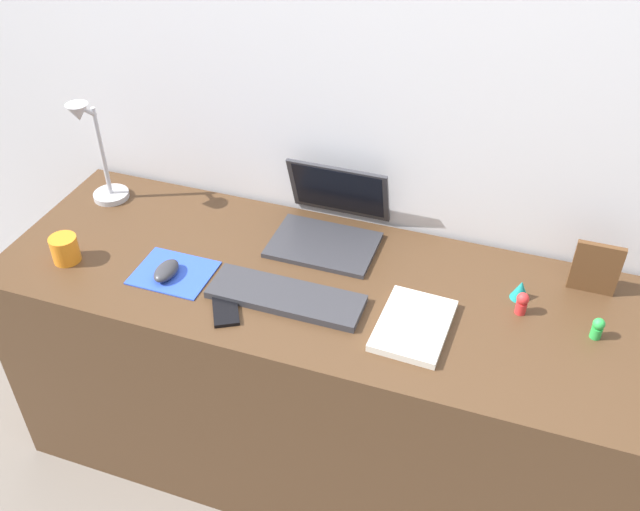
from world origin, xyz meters
The scene contains 15 objects.
ground_plane centered at (0.00, 0.00, 0.00)m, with size 6.00×6.00×0.00m, color slate.
back_wall centered at (0.00, 0.35, 0.77)m, with size 3.06×0.05×1.54m, color silver.
desk centered at (0.00, 0.00, 0.37)m, with size 1.86×0.62×0.74m, color #4C331E.
laptop centered at (-0.07, 0.21, 0.79)m, with size 0.30×0.28×0.20m.
keyboard centered at (-0.09, -0.10, 0.75)m, with size 0.41×0.13×0.02m, color #333338.
mousepad centered at (-0.42, -0.10, 0.74)m, with size 0.21×0.17×0.00m, color blue.
mouse centered at (-0.43, -0.12, 0.76)m, with size 0.06×0.10×0.03m, color #333338.
cell_phone centered at (-0.22, -0.19, 0.74)m, with size 0.06×0.13×0.01m, color black.
desk_lamp centered at (-0.79, 0.15, 0.91)m, with size 0.11×0.15×0.35m.
notebook_pad centered at (0.25, -0.09, 0.75)m, with size 0.17×0.24×0.02m, color silver.
picture_frame centered at (0.66, 0.20, 0.81)m, with size 0.12×0.02×0.15m, color brown.
coffee_mug centered at (-0.73, -0.14, 0.78)m, with size 0.08×0.08×0.08m, color orange.
toy_figurine_green centered at (0.68, 0.02, 0.77)m, with size 0.03×0.03×0.06m.
toy_figurine_red centered at (0.50, 0.05, 0.77)m, with size 0.03×0.03×0.06m.
toy_figurine_teal centered at (0.49, 0.11, 0.77)m, with size 0.05×0.05×0.05m, color teal.
Camera 1 is at (0.45, -1.37, 1.96)m, focal length 39.32 mm.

